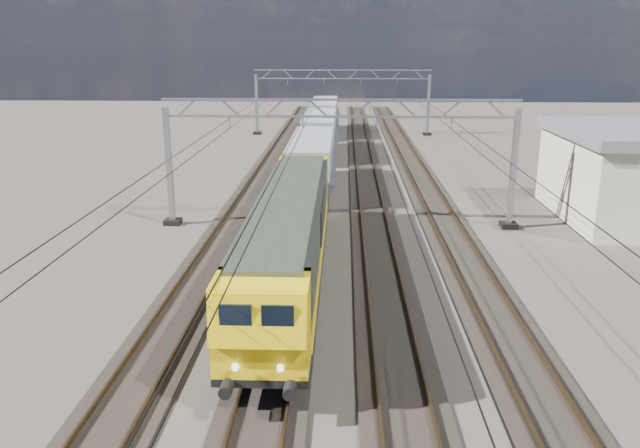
{
  "coord_description": "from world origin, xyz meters",
  "views": [
    {
      "loc": [
        0.2,
        -29.86,
        10.04
      ],
      "look_at": [
        -0.78,
        -3.83,
        2.4
      ],
      "focal_mm": 35.0,
      "sensor_mm": 36.0,
      "label": 1
    }
  ],
  "objects_px": {
    "locomotive": "(290,233)",
    "hopper_wagon_mid": "(319,131)",
    "hopper_wagon_third": "(324,113)",
    "catenary_gantry_mid": "(340,158)",
    "hopper_wagon_lead": "(311,159)",
    "catenary_gantry_far": "(342,99)"
  },
  "relations": [
    {
      "from": "hopper_wagon_mid",
      "to": "hopper_wagon_third",
      "type": "height_order",
      "value": "same"
    },
    {
      "from": "hopper_wagon_lead",
      "to": "hopper_wagon_third",
      "type": "xyz_separation_m",
      "value": [
        0.0,
        28.4,
        0.0
      ]
    },
    {
      "from": "catenary_gantry_mid",
      "to": "locomotive",
      "type": "xyz_separation_m",
      "value": [
        -2.0,
        -8.99,
        -1.58
      ]
    },
    {
      "from": "catenary_gantry_mid",
      "to": "locomotive",
      "type": "height_order",
      "value": "catenary_gantry_mid"
    },
    {
      "from": "catenary_gantry_far",
      "to": "hopper_wagon_mid",
      "type": "relative_size",
      "value": 1.53
    },
    {
      "from": "catenary_gantry_far",
      "to": "hopper_wagon_third",
      "type": "xyz_separation_m",
      "value": [
        -2.0,
        1.11,
        -1.67
      ]
    },
    {
      "from": "hopper_wagon_lead",
      "to": "catenary_gantry_mid",
      "type": "bearing_deg",
      "value": -77.07
    },
    {
      "from": "hopper_wagon_lead",
      "to": "hopper_wagon_mid",
      "type": "distance_m",
      "value": 14.2
    },
    {
      "from": "catenary_gantry_far",
      "to": "hopper_wagon_third",
      "type": "distance_m",
      "value": 2.83
    },
    {
      "from": "catenary_gantry_mid",
      "to": "hopper_wagon_third",
      "type": "height_order",
      "value": "catenary_gantry_mid"
    },
    {
      "from": "locomotive",
      "to": "hopper_wagon_mid",
      "type": "xyz_separation_m",
      "value": [
        -0.0,
        31.9,
        -0.09
      ]
    },
    {
      "from": "catenary_gantry_mid",
      "to": "hopper_wagon_mid",
      "type": "height_order",
      "value": "catenary_gantry_mid"
    },
    {
      "from": "catenary_gantry_mid",
      "to": "hopper_wagon_mid",
      "type": "distance_m",
      "value": 23.06
    },
    {
      "from": "catenary_gantry_mid",
      "to": "hopper_wagon_third",
      "type": "relative_size",
      "value": 1.53
    },
    {
      "from": "hopper_wagon_lead",
      "to": "hopper_wagon_third",
      "type": "height_order",
      "value": "same"
    },
    {
      "from": "hopper_wagon_third",
      "to": "catenary_gantry_mid",
      "type": "bearing_deg",
      "value": -86.91
    },
    {
      "from": "catenary_gantry_mid",
      "to": "catenary_gantry_far",
      "type": "xyz_separation_m",
      "value": [
        0.0,
        36.0,
        0.0
      ]
    },
    {
      "from": "catenary_gantry_far",
      "to": "hopper_wagon_third",
      "type": "height_order",
      "value": "catenary_gantry_far"
    },
    {
      "from": "hopper_wagon_mid",
      "to": "catenary_gantry_far",
      "type": "bearing_deg",
      "value": 81.31
    },
    {
      "from": "catenary_gantry_mid",
      "to": "hopper_wagon_lead",
      "type": "xyz_separation_m",
      "value": [
        -2.0,
        8.71,
        -1.67
      ]
    },
    {
      "from": "hopper_wagon_third",
      "to": "locomotive",
      "type": "bearing_deg",
      "value": -90.0
    },
    {
      "from": "catenary_gantry_mid",
      "to": "hopper_wagon_lead",
      "type": "bearing_deg",
      "value": 102.93
    }
  ]
}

